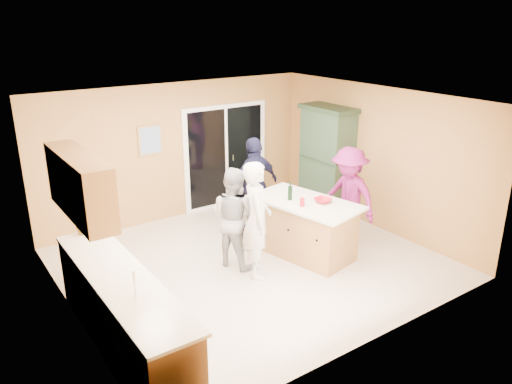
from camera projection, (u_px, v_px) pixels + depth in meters
floor at (252, 263)px, 8.00m from camera, size 5.50×5.50×0.00m
ceiling at (251, 101)px, 7.13m from camera, size 5.50×5.00×0.10m
wall_back at (178, 151)px, 9.50m from camera, size 5.50×0.10×2.60m
wall_front at (376, 245)px, 5.63m from camera, size 5.50×0.10×2.60m
wall_left at (66, 228)px, 6.09m from camera, size 0.10×5.00×2.60m
wall_right at (377, 158)px, 9.05m from camera, size 0.10×5.00×2.60m
left_cabinet_run at (128, 319)px, 5.72m from camera, size 0.65×3.05×1.24m
upper_cabinets at (80, 185)px, 5.83m from camera, size 0.35×1.60×0.75m
sliding_door at (226, 156)px, 10.12m from camera, size 1.90×0.07×2.10m
framed_picture at (150, 140)px, 9.08m from camera, size 0.46×0.04×0.56m
kitchen_island at (304, 229)px, 8.18m from camera, size 1.31×1.93×0.93m
green_hutch at (327, 162)px, 9.79m from camera, size 0.61×1.16×2.13m
woman_white at (257, 220)px, 7.38m from camera, size 0.69×0.78×1.79m
woman_grey at (234, 217)px, 7.72m from camera, size 0.85×0.94×1.60m
woman_navy at (255, 186)px, 8.90m from camera, size 1.08×0.56×1.76m
woman_magenta at (348, 196)px, 8.46m from camera, size 0.75×1.16×1.71m
serving_bowl at (323, 200)px, 7.95m from camera, size 0.28×0.28×0.07m
tulip_vase at (79, 220)px, 6.70m from camera, size 0.27×0.24×0.43m
tumbler_near at (302, 203)px, 7.78m from camera, size 0.09×0.09×0.11m
tumbler_far at (302, 201)px, 7.84m from camera, size 0.09×0.09×0.11m
wine_bottle at (290, 193)px, 8.03m from camera, size 0.07×0.07×0.31m
white_plate at (291, 204)px, 7.87m from camera, size 0.23×0.23×0.01m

